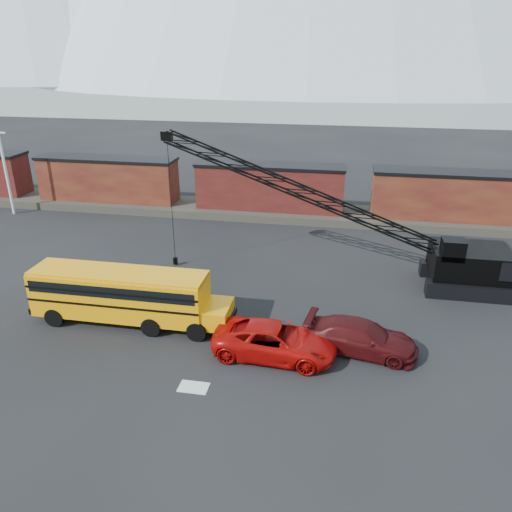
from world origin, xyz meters
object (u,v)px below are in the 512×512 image
(maroon_suv, at_px, (361,337))
(red_pickup, at_px, (275,341))
(crawler_crane, at_px, (335,206))
(school_bus, at_px, (126,294))

(maroon_suv, bearing_deg, red_pickup, 114.45)
(crawler_crane, bearing_deg, school_bus, -143.36)
(maroon_suv, bearing_deg, crawler_crane, 21.35)
(red_pickup, distance_m, crawler_crane, 11.24)
(school_bus, bearing_deg, red_pickup, -11.41)
(maroon_suv, height_order, crawler_crane, crawler_crane)
(red_pickup, xyz_separation_m, crawler_crane, (2.41, 10.14, 4.21))
(school_bus, distance_m, crawler_crane, 14.39)
(school_bus, height_order, maroon_suv, school_bus)
(red_pickup, relative_size, crawler_crane, 0.27)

